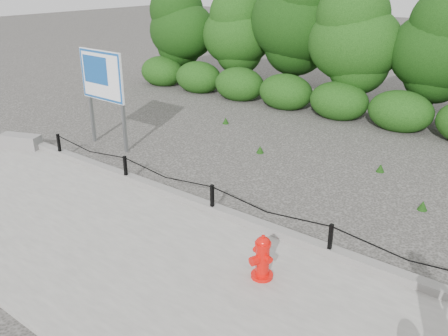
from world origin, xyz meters
TOP-DOWN VIEW (x-y plane):
  - ground at (0.00, 0.00)m, footprint 90.00×90.00m
  - sidewalk at (0.00, -2.00)m, footprint 14.00×4.00m
  - curb at (0.00, 0.05)m, footprint 14.00×0.22m
  - chain_barrier at (0.00, 0.00)m, footprint 10.06×0.06m
  - treeline at (0.53, 8.95)m, footprint 20.34×3.96m
  - fire_hydrant at (1.94, -1.18)m, footprint 0.45×0.45m
  - concrete_block at (-6.40, -0.25)m, footprint 1.17×0.77m
  - advertising_sign at (-4.78, 1.37)m, footprint 1.63×0.16m

SIDE VIEW (x-z plane):
  - ground at x=0.00m, z-range 0.00..0.00m
  - sidewalk at x=0.00m, z-range 0.00..0.08m
  - curb at x=0.00m, z-range 0.08..0.22m
  - concrete_block at x=-6.40m, z-range 0.08..0.43m
  - fire_hydrant at x=1.94m, z-range 0.06..0.80m
  - chain_barrier at x=0.00m, z-range 0.16..0.76m
  - advertising_sign at x=-4.78m, z-range 0.54..3.15m
  - treeline at x=0.53m, z-range 0.11..5.13m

